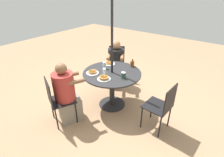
{
  "coord_description": "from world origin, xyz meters",
  "views": [
    {
      "loc": [
        -1.8,
        2.38,
        2.24
      ],
      "look_at": [
        0.0,
        0.0,
        0.62
      ],
      "focal_mm": 28.0,
      "sensor_mm": 36.0,
      "label": 1
    }
  ],
  "objects_px": {
    "patio_chair_east": "(162,105)",
    "pancake_plate_c": "(92,72)",
    "drinking_glass_a": "(104,72)",
    "drinking_glass_b": "(104,65)",
    "syrup_bottle": "(132,64)",
    "pancake_plate_a": "(109,63)",
    "coffee_cup": "(124,75)",
    "diner_north": "(67,96)",
    "patio_table": "(112,80)",
    "diner_south": "(116,65)",
    "patio_chair_north": "(57,98)",
    "patio_chair_south": "(116,62)",
    "pancake_plate_b": "(104,78)"
  },
  "relations": [
    {
      "from": "pancake_plate_a",
      "to": "diner_south",
      "type": "bearing_deg",
      "value": -69.51
    },
    {
      "from": "coffee_cup",
      "to": "patio_chair_north",
      "type": "bearing_deg",
      "value": 51.4
    },
    {
      "from": "syrup_bottle",
      "to": "patio_table",
      "type": "bearing_deg",
      "value": 70.21
    },
    {
      "from": "coffee_cup",
      "to": "drinking_glass_b",
      "type": "height_order",
      "value": "drinking_glass_b"
    },
    {
      "from": "syrup_bottle",
      "to": "drinking_glass_b",
      "type": "distance_m",
      "value": 0.57
    },
    {
      "from": "diner_north",
      "to": "coffee_cup",
      "type": "distance_m",
      "value": 1.06
    },
    {
      "from": "pancake_plate_a",
      "to": "syrup_bottle",
      "type": "xyz_separation_m",
      "value": [
        -0.45,
        -0.18,
        0.05
      ]
    },
    {
      "from": "patio_table",
      "to": "syrup_bottle",
      "type": "distance_m",
      "value": 0.54
    },
    {
      "from": "patio_chair_east",
      "to": "pancake_plate_c",
      "type": "distance_m",
      "value": 1.38
    },
    {
      "from": "pancake_plate_a",
      "to": "syrup_bottle",
      "type": "distance_m",
      "value": 0.49
    },
    {
      "from": "pancake_plate_c",
      "to": "coffee_cup",
      "type": "bearing_deg",
      "value": -161.34
    },
    {
      "from": "diner_north",
      "to": "drinking_glass_a",
      "type": "distance_m",
      "value": 0.8
    },
    {
      "from": "pancake_plate_a",
      "to": "drinking_glass_b",
      "type": "height_order",
      "value": "drinking_glass_b"
    },
    {
      "from": "diner_south",
      "to": "pancake_plate_c",
      "type": "bearing_deg",
      "value": 69.7
    },
    {
      "from": "drinking_glass_b",
      "to": "drinking_glass_a",
      "type": "bearing_deg",
      "value": 129.64
    },
    {
      "from": "diner_south",
      "to": "diner_north",
      "type": "bearing_deg",
      "value": 62.35
    },
    {
      "from": "drinking_glass_a",
      "to": "drinking_glass_b",
      "type": "xyz_separation_m",
      "value": [
        0.17,
        -0.2,
        0.01
      ]
    },
    {
      "from": "patio_chair_east",
      "to": "coffee_cup",
      "type": "xyz_separation_m",
      "value": [
        0.77,
        -0.02,
        0.3
      ]
    },
    {
      "from": "syrup_bottle",
      "to": "drinking_glass_b",
      "type": "relative_size",
      "value": 1.16
    },
    {
      "from": "patio_chair_east",
      "to": "drinking_glass_a",
      "type": "xyz_separation_m",
      "value": [
        1.13,
        0.08,
        0.3
      ]
    },
    {
      "from": "pancake_plate_a",
      "to": "coffee_cup",
      "type": "bearing_deg",
      "value": 149.83
    },
    {
      "from": "drinking_glass_a",
      "to": "pancake_plate_a",
      "type": "bearing_deg",
      "value": -62.48
    },
    {
      "from": "pancake_plate_c",
      "to": "drinking_glass_b",
      "type": "relative_size",
      "value": 1.71
    },
    {
      "from": "coffee_cup",
      "to": "pancake_plate_c",
      "type": "bearing_deg",
      "value": 18.66
    },
    {
      "from": "patio_table",
      "to": "patio_chair_south",
      "type": "height_order",
      "value": "patio_chair_south"
    },
    {
      "from": "pancake_plate_b",
      "to": "patio_chair_east",
      "type": "bearing_deg",
      "value": -167.18
    },
    {
      "from": "diner_north",
      "to": "drinking_glass_b",
      "type": "height_order",
      "value": "diner_north"
    },
    {
      "from": "patio_chair_north",
      "to": "patio_chair_south",
      "type": "distance_m",
      "value": 1.91
    },
    {
      "from": "drinking_glass_b",
      "to": "patio_chair_south",
      "type": "bearing_deg",
      "value": -69.05
    },
    {
      "from": "drinking_glass_b",
      "to": "patio_chair_north",
      "type": "bearing_deg",
      "value": 78.2
    },
    {
      "from": "pancake_plate_a",
      "to": "syrup_bottle",
      "type": "bearing_deg",
      "value": -158.33
    },
    {
      "from": "pancake_plate_a",
      "to": "drinking_glass_b",
      "type": "distance_m",
      "value": 0.25
    },
    {
      "from": "pancake_plate_b",
      "to": "patio_chair_south",
      "type": "bearing_deg",
      "value": -63.61
    },
    {
      "from": "patio_chair_east",
      "to": "diner_south",
      "type": "bearing_deg",
      "value": 65.17
    },
    {
      "from": "drinking_glass_b",
      "to": "syrup_bottle",
      "type": "bearing_deg",
      "value": -132.86
    },
    {
      "from": "pancake_plate_a",
      "to": "patio_table",
      "type": "bearing_deg",
      "value": 135.25
    },
    {
      "from": "patio_table",
      "to": "drinking_glass_b",
      "type": "distance_m",
      "value": 0.32
    },
    {
      "from": "diner_north",
      "to": "syrup_bottle",
      "type": "xyz_separation_m",
      "value": [
        -0.54,
        -1.29,
        0.3
      ]
    },
    {
      "from": "diner_south",
      "to": "pancake_plate_c",
      "type": "height_order",
      "value": "diner_south"
    },
    {
      "from": "patio_chair_east",
      "to": "syrup_bottle",
      "type": "height_order",
      "value": "syrup_bottle"
    },
    {
      "from": "pancake_plate_a",
      "to": "coffee_cup",
      "type": "distance_m",
      "value": 0.68
    },
    {
      "from": "patio_table",
      "to": "patio_chair_south",
      "type": "bearing_deg",
      "value": -58.76
    },
    {
      "from": "patio_chair_south",
      "to": "drinking_glass_a",
      "type": "xyz_separation_m",
      "value": [
        -0.5,
        1.08,
        0.3
      ]
    },
    {
      "from": "diner_north",
      "to": "diner_south",
      "type": "xyz_separation_m",
      "value": [
        0.1,
        -1.6,
        -0.02
      ]
    },
    {
      "from": "patio_table",
      "to": "coffee_cup",
      "type": "bearing_deg",
      "value": 169.11
    },
    {
      "from": "patio_chair_north",
      "to": "diner_north",
      "type": "bearing_deg",
      "value": 90.0
    },
    {
      "from": "patio_chair_east",
      "to": "pancake_plate_c",
      "type": "bearing_deg",
      "value": 101.46
    },
    {
      "from": "patio_chair_east",
      "to": "pancake_plate_c",
      "type": "xyz_separation_m",
      "value": [
        1.35,
        0.18,
        0.26
      ]
    },
    {
      "from": "pancake_plate_a",
      "to": "pancake_plate_c",
      "type": "height_order",
      "value": "pancake_plate_c"
    },
    {
      "from": "patio_chair_north",
      "to": "patio_chair_south",
      "type": "height_order",
      "value": "same"
    }
  ]
}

